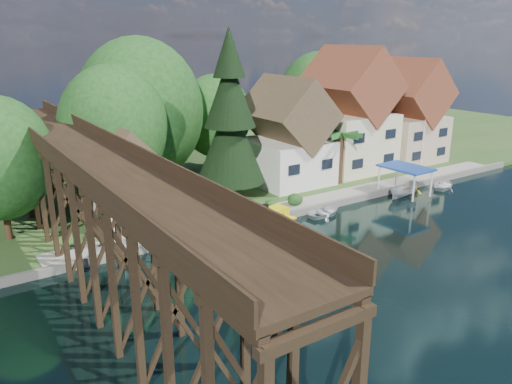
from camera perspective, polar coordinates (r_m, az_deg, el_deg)
ground at (r=37.50m, az=9.56°, el=-6.88°), size 140.00×140.00×0.00m
bank at (r=65.07m, az=-11.16°, el=3.70°), size 140.00×52.00×0.50m
seawall at (r=45.41m, az=6.46°, el=-1.96°), size 60.00×0.40×0.62m
promenade at (r=47.51m, az=7.33°, el=-0.83°), size 50.00×2.60×0.06m
trestle_bridge at (r=32.41m, az=-18.00°, el=-1.30°), size 4.12×44.18×9.30m
house_left at (r=52.00m, az=3.55°, el=6.12°), size 7.64×8.64×11.02m
house_center at (r=57.93m, az=10.49°, el=8.30°), size 8.65×9.18×13.89m
house_right at (r=64.21m, az=16.65°, el=8.16°), size 8.15×8.64×12.45m
shed at (r=42.77m, az=-14.89°, el=1.28°), size 5.09×5.40×7.85m
bg_trees at (r=52.80m, az=-5.17°, el=8.62°), size 49.90×13.30×10.57m
shrubs at (r=41.43m, az=-3.82°, el=-2.45°), size 15.76×2.47×1.70m
conifer at (r=45.18m, az=-2.99°, el=8.16°), size 6.36×6.36×15.66m
palm_tree at (r=51.96m, az=9.80°, el=6.27°), size 4.26×4.26×5.70m
flagpole at (r=60.89m, az=18.79°, el=6.58°), size 1.09×0.25×7.04m
tugboat at (r=40.81m, az=2.10°, el=-3.42°), size 3.90×2.71×2.58m
boat_white_a at (r=44.87m, az=7.86°, el=-2.15°), size 3.99×3.06×0.77m
boat_canopy at (r=51.36m, az=16.60°, el=0.89°), size 3.93×4.93×3.08m
boat_yellow at (r=53.31m, az=17.32°, el=0.72°), size 2.92×2.59×1.41m
boat_white_b at (r=56.10m, az=20.70°, el=0.84°), size 4.26×3.65×0.75m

